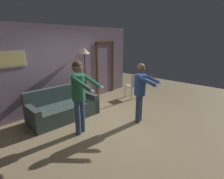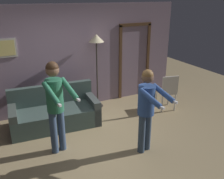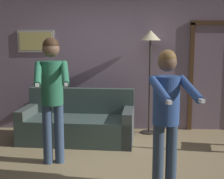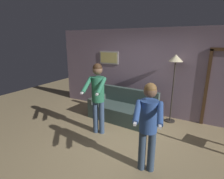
% 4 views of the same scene
% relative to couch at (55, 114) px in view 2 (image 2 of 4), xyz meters
% --- Properties ---
extents(ground_plane, '(12.00, 12.00, 0.00)m').
position_rel_couch_xyz_m(ground_plane, '(0.48, -1.23, -0.28)').
color(ground_plane, '#9F8961').
extents(back_wall_assembly, '(6.40, 0.10, 2.60)m').
position_rel_couch_xyz_m(back_wall_assembly, '(0.50, 0.79, 1.02)').
color(back_wall_assembly, slate).
rests_on(back_wall_assembly, ground_plane).
extents(couch, '(1.96, 0.99, 0.87)m').
position_rel_couch_xyz_m(couch, '(0.00, 0.00, 0.00)').
color(couch, '#3F524D').
rests_on(couch, ground_plane).
extents(torchiere_lamp, '(0.38, 0.38, 1.90)m').
position_rel_couch_xyz_m(torchiere_lamp, '(1.26, 0.50, 1.34)').
color(torchiere_lamp, '#332D28').
rests_on(torchiere_lamp, ground_plane).
extents(person_standing_left, '(0.53, 0.73, 1.75)m').
position_rel_couch_xyz_m(person_standing_left, '(-0.19, -1.03, 0.79)').
color(person_standing_left, '#384D6D').
rests_on(person_standing_left, ground_plane).
extents(person_standing_right, '(0.53, 0.71, 1.60)m').
position_rel_couch_xyz_m(person_standing_right, '(1.26, -1.75, 0.68)').
color(person_standing_right, '#35475F').
rests_on(person_standing_right, ground_plane).
extents(dining_chair_distant, '(0.50, 0.50, 0.93)m').
position_rel_couch_xyz_m(dining_chair_distant, '(2.77, -0.48, 0.25)').
color(dining_chair_distant, silver).
rests_on(dining_chair_distant, ground_plane).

